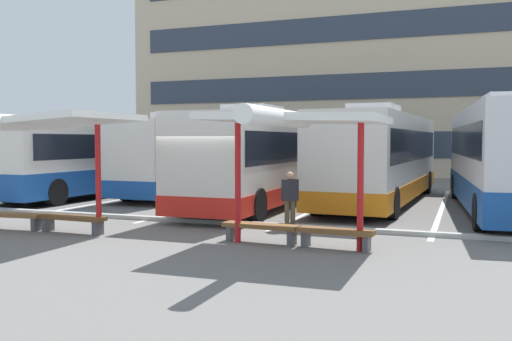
{
  "coord_description": "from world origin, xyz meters",
  "views": [
    {
      "loc": [
        6.86,
        -14.63,
        2.4
      ],
      "look_at": [
        0.7,
        1.77,
        1.44
      ],
      "focal_mm": 39.19,
      "sensor_mm": 36.0,
      "label": 1
    }
  ],
  "objects_px": {
    "bench_0": "(14,217)",
    "waiting_passenger_0": "(290,196)",
    "coach_bus_4": "(502,160)",
    "waiting_shelter_1": "(293,121)",
    "waiting_shelter_0": "(36,124)",
    "coach_bus_0": "(101,158)",
    "coach_bus_3": "(382,158)",
    "bench_2": "(261,228)",
    "bench_1": "(72,220)",
    "coach_bus_2": "(267,160)",
    "bench_3": "(336,234)",
    "coach_bus_1": "(194,157)"
  },
  "relations": [
    {
      "from": "bench_0",
      "to": "waiting_passenger_0",
      "type": "height_order",
      "value": "waiting_passenger_0"
    },
    {
      "from": "coach_bus_4",
      "to": "bench_0",
      "type": "bearing_deg",
      "value": -145.58
    },
    {
      "from": "waiting_shelter_1",
      "to": "waiting_shelter_0",
      "type": "bearing_deg",
      "value": -177.82
    },
    {
      "from": "coach_bus_0",
      "to": "coach_bus_3",
      "type": "relative_size",
      "value": 0.91
    },
    {
      "from": "bench_2",
      "to": "waiting_passenger_0",
      "type": "xyz_separation_m",
      "value": [
        0.02,
        2.23,
        0.54
      ]
    },
    {
      "from": "bench_1",
      "to": "coach_bus_0",
      "type": "bearing_deg",
      "value": 122.15
    },
    {
      "from": "waiting_shelter_0",
      "to": "bench_0",
      "type": "height_order",
      "value": "waiting_shelter_0"
    },
    {
      "from": "coach_bus_4",
      "to": "waiting_shelter_0",
      "type": "xyz_separation_m",
      "value": [
        -11.49,
        -8.6,
        1.06
      ]
    },
    {
      "from": "coach_bus_2",
      "to": "bench_3",
      "type": "distance_m",
      "value": 8.59
    },
    {
      "from": "waiting_shelter_0",
      "to": "bench_1",
      "type": "xyz_separation_m",
      "value": [
        0.9,
        0.23,
        -2.46
      ]
    },
    {
      "from": "coach_bus_2",
      "to": "coach_bus_3",
      "type": "relative_size",
      "value": 0.94
    },
    {
      "from": "coach_bus_4",
      "to": "coach_bus_0",
      "type": "bearing_deg",
      "value": 178.95
    },
    {
      "from": "bench_0",
      "to": "bench_3",
      "type": "xyz_separation_m",
      "value": [
        8.61,
        0.39,
        0.0
      ]
    },
    {
      "from": "coach_bus_0",
      "to": "waiting_shelter_0",
      "type": "relative_size",
      "value": 2.19
    },
    {
      "from": "coach_bus_3",
      "to": "coach_bus_4",
      "type": "relative_size",
      "value": 1.04
    },
    {
      "from": "coach_bus_4",
      "to": "bench_0",
      "type": "distance_m",
      "value": 15.09
    },
    {
      "from": "bench_0",
      "to": "bench_1",
      "type": "bearing_deg",
      "value": 3.66
    },
    {
      "from": "coach_bus_0",
      "to": "waiting_passenger_0",
      "type": "relative_size",
      "value": 7.33
    },
    {
      "from": "coach_bus_1",
      "to": "waiting_shelter_0",
      "type": "bearing_deg",
      "value": -85.54
    },
    {
      "from": "coach_bus_3",
      "to": "bench_0",
      "type": "xyz_separation_m",
      "value": [
        -8.25,
        -10.06,
        -1.38
      ]
    },
    {
      "from": "bench_1",
      "to": "bench_3",
      "type": "distance_m",
      "value": 6.82
    },
    {
      "from": "coach_bus_3",
      "to": "bench_3",
      "type": "bearing_deg",
      "value": -87.86
    },
    {
      "from": "coach_bus_2",
      "to": "waiting_shelter_1",
      "type": "height_order",
      "value": "coach_bus_2"
    },
    {
      "from": "bench_3",
      "to": "waiting_shelter_1",
      "type": "bearing_deg",
      "value": -164.67
    },
    {
      "from": "coach_bus_1",
      "to": "bench_3",
      "type": "relative_size",
      "value": 5.99
    },
    {
      "from": "waiting_shelter_1",
      "to": "bench_2",
      "type": "distance_m",
      "value": 2.65
    },
    {
      "from": "waiting_shelter_1",
      "to": "waiting_passenger_0",
      "type": "relative_size",
      "value": 3.03
    },
    {
      "from": "waiting_shelter_0",
      "to": "bench_0",
      "type": "bearing_deg",
      "value": 172.88
    },
    {
      "from": "coach_bus_3",
      "to": "coach_bus_1",
      "type": "bearing_deg",
      "value": 177.3
    },
    {
      "from": "bench_3",
      "to": "waiting_passenger_0",
      "type": "distance_m",
      "value": 3.01
    },
    {
      "from": "waiting_passenger_0",
      "to": "waiting_shelter_1",
      "type": "bearing_deg",
      "value": -71.49
    },
    {
      "from": "coach_bus_2",
      "to": "bench_3",
      "type": "relative_size",
      "value": 6.81
    },
    {
      "from": "coach_bus_0",
      "to": "bench_3",
      "type": "bearing_deg",
      "value": -34.38
    },
    {
      "from": "waiting_shelter_1",
      "to": "coach_bus_3",
      "type": "bearing_deg",
      "value": 86.89
    },
    {
      "from": "coach_bus_2",
      "to": "coach_bus_4",
      "type": "distance_m",
      "value": 8.0
    },
    {
      "from": "coach_bus_3",
      "to": "coach_bus_4",
      "type": "height_order",
      "value": "coach_bus_4"
    },
    {
      "from": "waiting_shelter_0",
      "to": "bench_3",
      "type": "xyz_separation_m",
      "value": [
        7.71,
        0.51,
        -2.47
      ]
    },
    {
      "from": "bench_0",
      "to": "bench_2",
      "type": "bearing_deg",
      "value": 4.52
    },
    {
      "from": "bench_3",
      "to": "bench_2",
      "type": "bearing_deg",
      "value": 175.4
    },
    {
      "from": "coach_bus_1",
      "to": "bench_0",
      "type": "height_order",
      "value": "coach_bus_1"
    },
    {
      "from": "coach_bus_3",
      "to": "coach_bus_2",
      "type": "bearing_deg",
      "value": -149.11
    },
    {
      "from": "bench_1",
      "to": "waiting_shelter_0",
      "type": "bearing_deg",
      "value": -165.81
    },
    {
      "from": "waiting_shelter_0",
      "to": "bench_3",
      "type": "distance_m",
      "value": 8.12
    },
    {
      "from": "bench_1",
      "to": "bench_3",
      "type": "bearing_deg",
      "value": 2.34
    },
    {
      "from": "coach_bus_0",
      "to": "coach_bus_2",
      "type": "bearing_deg",
      "value": -7.2
    },
    {
      "from": "coach_bus_2",
      "to": "coach_bus_1",
      "type": "bearing_deg",
      "value": 148.33
    },
    {
      "from": "bench_2",
      "to": "bench_3",
      "type": "relative_size",
      "value": 1.1
    },
    {
      "from": "waiting_shelter_1",
      "to": "waiting_passenger_0",
      "type": "distance_m",
      "value": 3.37
    },
    {
      "from": "coach_bus_3",
      "to": "bench_1",
      "type": "distance_m",
      "value": 11.93
    },
    {
      "from": "bench_2",
      "to": "bench_1",
      "type": "bearing_deg",
      "value": -175.17
    }
  ]
}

